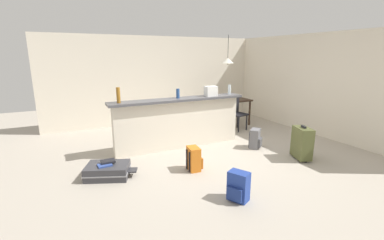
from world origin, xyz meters
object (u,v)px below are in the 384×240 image
bottle_amber (118,95)px  bottle_blue (178,93)px  backpack_blue (238,187)px  pendant_lamp (228,61)px  suitcase_upright_olive (302,143)px  backpack_orange (194,159)px  dining_table (229,102)px  bottle_clear (229,90)px  grocery_bag (211,91)px  book_stack (107,163)px  suitcase_flat_charcoal (108,171)px  backpack_grey (255,139)px  dining_chair_near_partition (236,111)px

bottle_amber → bottle_blue: size_ratio=1.49×
bottle_amber → backpack_blue: 2.81m
bottle_blue → pendant_lamp: pendant_lamp is taller
suitcase_upright_olive → backpack_orange: bearing=167.5°
dining_table → backpack_orange: dining_table is taller
bottle_amber → bottle_clear: bearing=0.7°
pendant_lamp → suitcase_upright_olive: bearing=-93.1°
grocery_bag → book_stack: 2.71m
backpack_orange → suitcase_flat_charcoal: bearing=165.0°
grocery_bag → backpack_grey: 1.42m
grocery_bag → backpack_orange: bearing=-130.6°
dining_table → suitcase_upright_olive: bearing=-94.5°
bottle_clear → backpack_orange: bottle_clear is taller
pendant_lamp → suitcase_flat_charcoal: bearing=-150.9°
bottle_amber → backpack_blue: bearing=-65.1°
suitcase_flat_charcoal → backpack_orange: backpack_orange is taller
pendant_lamp → bottle_amber: bearing=-159.5°
backpack_grey → bottle_amber: bearing=164.4°
grocery_bag → suitcase_upright_olive: grocery_bag is taller
bottle_blue → grocery_bag: size_ratio=0.77×
book_stack → dining_table: bearing=28.3°
bottle_blue → dining_table: bottle_blue is taller
dining_table → suitcase_flat_charcoal: dining_table is taller
bottle_blue → suitcase_flat_charcoal: (-1.64, -0.85, -1.08)m
backpack_orange → suitcase_upright_olive: suitcase_upright_olive is taller
dining_chair_near_partition → pendant_lamp: bearing=85.1°
bottle_blue → backpack_orange: bearing=-100.8°
bottle_amber → pendant_lamp: (3.26, 1.22, 0.58)m
backpack_grey → dining_chair_near_partition: bearing=70.8°
backpack_orange → suitcase_upright_olive: 2.15m
pendant_lamp → backpack_orange: bearing=-133.0°
bottle_clear → book_stack: (-2.95, -0.84, -0.95)m
suitcase_flat_charcoal → backpack_orange: 1.46m
bottle_amber → book_stack: 1.34m
suitcase_flat_charcoal → backpack_orange: bearing=-15.0°
bottle_blue → backpack_orange: (-0.24, -1.23, -0.99)m
grocery_bag → dining_chair_near_partition: size_ratio=0.28×
grocery_bag → backpack_grey: bearing=-46.0°
backpack_orange → pendant_lamp: bearing=47.0°
bottle_clear → suitcase_flat_charcoal: (-2.94, -0.85, -1.09)m
pendant_lamp → book_stack: size_ratio=2.76×
bottle_blue → suitcase_upright_olive: bottle_blue is taller
backpack_blue → suitcase_flat_charcoal: bearing=134.1°
backpack_grey → suitcase_upright_olive: size_ratio=0.63×
backpack_grey → suitcase_flat_charcoal: bearing=-178.9°
pendant_lamp → book_stack: pendant_lamp is taller
bottle_amber → bottle_clear: bottle_amber is taller
suitcase_flat_charcoal → bottle_clear: bearing=16.2°
dining_table → dining_chair_near_partition: size_ratio=1.18×
bottle_clear → book_stack: bottle_clear is taller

